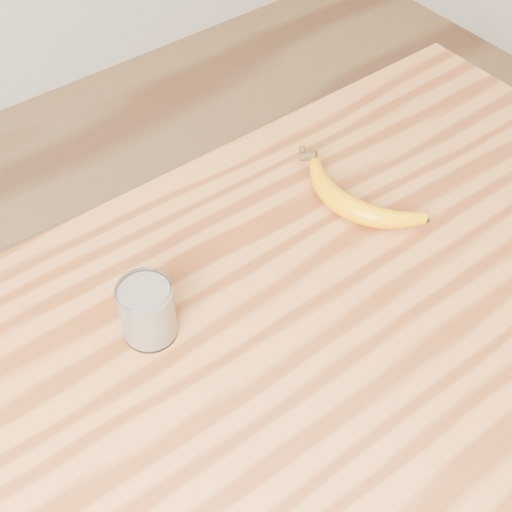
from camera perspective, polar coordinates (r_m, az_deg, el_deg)
room at (r=0.69m, az=11.46°, el=18.35°), size 4.04×4.04×2.70m
table at (r=1.10m, az=6.90°, el=-8.77°), size 1.20×0.80×0.90m
smoothie_glass at (r=0.94m, az=-8.68°, el=-4.39°), size 0.07×0.07×0.09m
banana at (r=1.10m, az=7.38°, el=3.86°), size 0.18×0.32×0.04m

